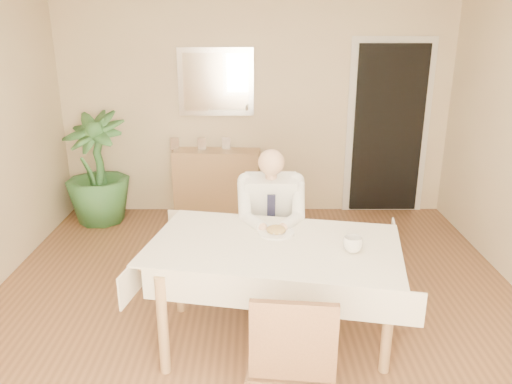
{
  "coord_description": "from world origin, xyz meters",
  "views": [
    {
      "loc": [
        -0.01,
        -3.28,
        2.18
      ],
      "look_at": [
        0.0,
        0.35,
        0.95
      ],
      "focal_mm": 35.0,
      "sensor_mm": 36.0,
      "label": 1
    }
  ],
  "objects_px": {
    "coffee_mug": "(353,244)",
    "potted_palm": "(97,169)",
    "chair_near": "(291,358)",
    "chair_far": "(270,227)",
    "seated_man": "(271,220)",
    "sideboard": "(217,183)",
    "dining_table": "(274,255)"
  },
  "relations": [
    {
      "from": "coffee_mug",
      "to": "potted_palm",
      "type": "bearing_deg",
      "value": 135.12
    },
    {
      "from": "chair_near",
      "to": "chair_far",
      "type": "bearing_deg",
      "value": 97.77
    },
    {
      "from": "seated_man",
      "to": "sideboard",
      "type": "bearing_deg",
      "value": 106.79
    },
    {
      "from": "sideboard",
      "to": "chair_far",
      "type": "bearing_deg",
      "value": -65.54
    },
    {
      "from": "dining_table",
      "to": "chair_near",
      "type": "xyz_separation_m",
      "value": [
        0.06,
        -0.92,
        -0.15
      ]
    },
    {
      "from": "chair_far",
      "to": "seated_man",
      "type": "bearing_deg",
      "value": -97.73
    },
    {
      "from": "dining_table",
      "to": "potted_palm",
      "type": "distance_m",
      "value": 2.98
    },
    {
      "from": "dining_table",
      "to": "coffee_mug",
      "type": "height_order",
      "value": "coffee_mug"
    },
    {
      "from": "dining_table",
      "to": "coffee_mug",
      "type": "relative_size",
      "value": 14.69
    },
    {
      "from": "seated_man",
      "to": "potted_palm",
      "type": "bearing_deg",
      "value": 138.42
    },
    {
      "from": "chair_near",
      "to": "coffee_mug",
      "type": "xyz_separation_m",
      "value": [
        0.46,
        0.8,
        0.29
      ]
    },
    {
      "from": "coffee_mug",
      "to": "chair_far",
      "type": "bearing_deg",
      "value": 117.01
    },
    {
      "from": "chair_near",
      "to": "coffee_mug",
      "type": "distance_m",
      "value": 0.96
    },
    {
      "from": "chair_near",
      "to": "potted_palm",
      "type": "relative_size",
      "value": 0.73
    },
    {
      "from": "chair_near",
      "to": "seated_man",
      "type": "bearing_deg",
      "value": 98.1
    },
    {
      "from": "dining_table",
      "to": "sideboard",
      "type": "xyz_separation_m",
      "value": [
        -0.57,
        2.49,
        -0.27
      ]
    },
    {
      "from": "coffee_mug",
      "to": "potted_palm",
      "type": "relative_size",
      "value": 0.1
    },
    {
      "from": "potted_palm",
      "to": "chair_far",
      "type": "bearing_deg",
      "value": -36.36
    },
    {
      "from": "chair_near",
      "to": "sideboard",
      "type": "bearing_deg",
      "value": 106.42
    },
    {
      "from": "chair_far",
      "to": "sideboard",
      "type": "xyz_separation_m",
      "value": [
        -0.57,
        1.61,
        -0.11
      ]
    },
    {
      "from": "coffee_mug",
      "to": "sideboard",
      "type": "height_order",
      "value": "coffee_mug"
    },
    {
      "from": "coffee_mug",
      "to": "potted_palm",
      "type": "distance_m",
      "value": 3.42
    },
    {
      "from": "potted_palm",
      "to": "dining_table",
      "type": "bearing_deg",
      "value": -50.14
    },
    {
      "from": "chair_far",
      "to": "potted_palm",
      "type": "relative_size",
      "value": 0.72
    },
    {
      "from": "seated_man",
      "to": "potted_palm",
      "type": "relative_size",
      "value": 0.99
    },
    {
      "from": "dining_table",
      "to": "potted_palm",
      "type": "relative_size",
      "value": 1.51
    },
    {
      "from": "seated_man",
      "to": "sideboard",
      "type": "xyz_separation_m",
      "value": [
        -0.57,
        1.9,
        -0.3
      ]
    },
    {
      "from": "chair_far",
      "to": "sideboard",
      "type": "bearing_deg",
      "value": 101.86
    },
    {
      "from": "chair_near",
      "to": "potted_palm",
      "type": "xyz_separation_m",
      "value": [
        -1.97,
        3.21,
        0.11
      ]
    },
    {
      "from": "coffee_mug",
      "to": "chair_near",
      "type": "bearing_deg",
      "value": -119.83
    },
    {
      "from": "coffee_mug",
      "to": "dining_table",
      "type": "bearing_deg",
      "value": 166.28
    },
    {
      "from": "chair_near",
      "to": "seated_man",
      "type": "height_order",
      "value": "seated_man"
    }
  ]
}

